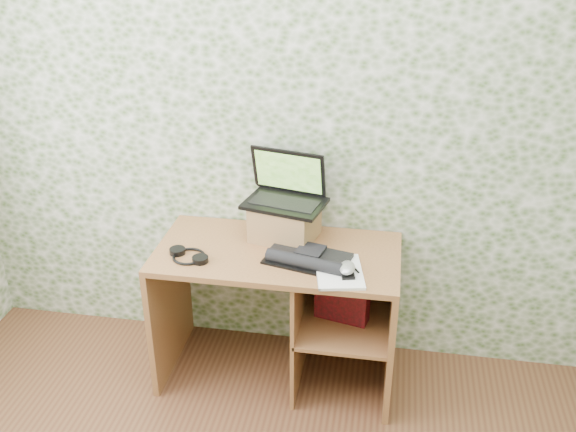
% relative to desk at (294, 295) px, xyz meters
% --- Properties ---
extents(wall_back, '(3.50, 0.00, 3.50)m').
position_rel_desk_xyz_m(wall_back, '(-0.08, 0.28, 0.82)').
color(wall_back, silver).
rests_on(wall_back, ground).
extents(desk, '(1.20, 0.60, 0.75)m').
position_rel_desk_xyz_m(desk, '(0.00, 0.00, 0.00)').
color(desk, brown).
rests_on(desk, floor).
extents(riser, '(0.35, 0.31, 0.18)m').
position_rel_desk_xyz_m(riser, '(-0.07, 0.12, 0.36)').
color(riser, '#996945').
rests_on(riser, desk).
extents(laptop, '(0.44, 0.35, 0.26)m').
position_rel_desk_xyz_m(laptop, '(-0.07, 0.16, 0.51)').
color(laptop, black).
rests_on(laptop, riser).
extents(keyboard, '(0.45, 0.32, 0.06)m').
position_rel_desk_xyz_m(keyboard, '(0.09, -0.11, 0.29)').
color(keyboard, black).
rests_on(keyboard, desk).
extents(headphones, '(0.21, 0.21, 0.03)m').
position_rel_desk_xyz_m(headphones, '(-0.49, -0.16, 0.28)').
color(headphones, black).
rests_on(headphones, desk).
extents(notepad, '(0.26, 0.33, 0.01)m').
position_rel_desk_xyz_m(notepad, '(0.24, -0.18, 0.28)').
color(notepad, white).
rests_on(notepad, desk).
extents(mouse, '(0.10, 0.13, 0.04)m').
position_rel_desk_xyz_m(mouse, '(0.28, -0.20, 0.30)').
color(mouse, '#B6B6B8').
rests_on(mouse, notepad).
extents(pen, '(0.09, 0.13, 0.01)m').
position_rel_desk_xyz_m(pen, '(0.29, -0.13, 0.29)').
color(pen, black).
rests_on(pen, notepad).
extents(red_box, '(0.28, 0.14, 0.32)m').
position_rel_desk_xyz_m(red_box, '(0.25, -0.03, 0.07)').
color(red_box, maroon).
rests_on(red_box, desk).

